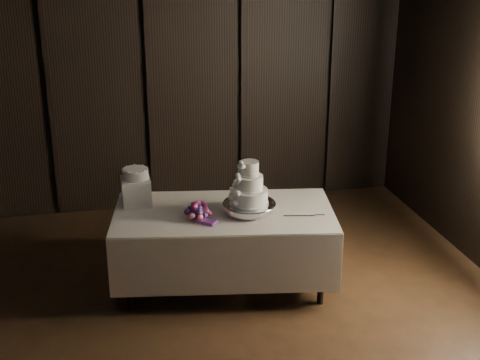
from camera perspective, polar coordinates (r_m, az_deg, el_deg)
name	(u,v)px	position (r m, az deg, el deg)	size (l,w,h in m)	color
room	(196,197)	(4.43, -3.76, -1.42)	(6.08, 7.08, 3.08)	black
display_table	(224,245)	(6.21, -1.36, -5.58)	(2.13, 1.35, 0.76)	beige
cake_stand	(249,208)	(6.02, 0.79, -2.39)	(0.48, 0.48, 0.09)	silver
wedding_cake	(247,188)	(5.92, 0.56, -0.68)	(0.38, 0.33, 0.40)	white
bouquet	(198,212)	(5.91, -3.57, -2.71)	(0.29, 0.39, 0.18)	#CC587B
box_pedestal	(136,191)	(6.25, -8.84, -0.96)	(0.26, 0.26, 0.25)	white
small_cake	(135,174)	(6.19, -8.93, 0.52)	(0.24, 0.24, 0.10)	white
cake_knife	(299,216)	(5.97, 5.06, -3.06)	(0.37, 0.02, 0.01)	silver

